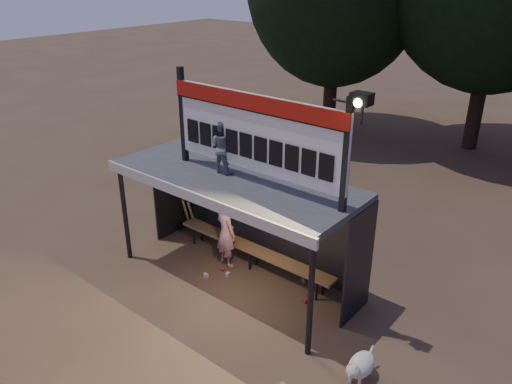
% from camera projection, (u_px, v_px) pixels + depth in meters
% --- Properties ---
extents(ground, '(80.00, 80.00, 0.00)m').
position_uv_depth(ground, '(237.00, 278.00, 10.46)').
color(ground, '#4E3827').
rests_on(ground, ground).
extents(player, '(0.63, 0.49, 1.55)m').
position_uv_depth(player, '(226.00, 233.00, 10.64)').
color(player, silver).
rests_on(player, ground).
extents(child_a, '(0.55, 0.45, 1.03)m').
position_uv_depth(child_a, '(222.00, 147.00, 9.48)').
color(child_a, gray).
rests_on(child_a, dugout_shelter).
extents(child_b, '(0.50, 0.42, 0.87)m').
position_uv_depth(child_b, '(222.00, 138.00, 10.23)').
color(child_b, maroon).
rests_on(child_b, dugout_shelter).
extents(dugout_shelter, '(5.10, 2.08, 2.32)m').
position_uv_depth(dugout_shelter, '(243.00, 194.00, 9.86)').
color(dugout_shelter, '#414144').
rests_on(dugout_shelter, ground).
extents(scoreboard_assembly, '(4.10, 0.27, 1.99)m').
position_uv_depth(scoreboard_assembly, '(257.00, 131.00, 8.75)').
color(scoreboard_assembly, black).
rests_on(scoreboard_assembly, dugout_shelter).
extents(bench, '(4.00, 0.35, 0.48)m').
position_uv_depth(bench, '(253.00, 250.00, 10.66)').
color(bench, '#896240').
rests_on(bench, ground).
extents(dog, '(0.36, 0.81, 0.49)m').
position_uv_depth(dog, '(360.00, 366.00, 7.78)').
color(dog, white).
rests_on(dog, ground).
extents(bats, '(0.48, 0.33, 0.84)m').
position_uv_depth(bats, '(192.00, 216.00, 12.10)').
color(bats, '#9A7648').
rests_on(bats, ground).
extents(litter, '(2.21, 1.23, 0.08)m').
position_uv_depth(litter, '(252.00, 280.00, 10.32)').
color(litter, red).
rests_on(litter, ground).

